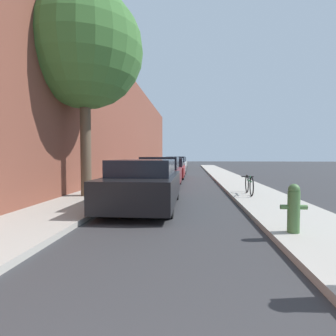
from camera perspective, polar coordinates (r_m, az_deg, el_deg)
name	(u,v)px	position (r m, az deg, el deg)	size (l,w,h in m)	color
ground_plane	(183,182)	(15.94, 3.09, -2.87)	(120.00, 120.00, 0.00)	#333335
sidewalk_left	(133,180)	(16.28, -7.18, -2.56)	(2.00, 52.00, 0.12)	#ADA89E
sidewalk_right	(234,181)	(16.11, 13.47, -2.66)	(2.00, 52.00, 0.12)	#ADA89E
building_facade_left	(110,119)	(16.69, -11.86, 9.97)	(0.70, 52.00, 7.35)	brown
parked_car_black	(144,184)	(8.07, -4.89, -3.32)	(1.86, 4.52, 1.39)	black
parked_car_maroon	(161,173)	(13.15, -1.52, -1.01)	(1.87, 4.25, 1.45)	black
parked_car_red	(171,169)	(18.53, 0.55, -0.14)	(1.85, 4.38, 1.35)	black
parked_car_white	(176,165)	(23.78, 1.66, 0.57)	(1.72, 4.35, 1.44)	black
parked_car_grey	(177,164)	(29.60, 1.95, 0.93)	(1.91, 3.97, 1.43)	black
parked_car_champagne	(180,163)	(34.49, 2.42, 1.12)	(1.81, 4.20, 1.36)	black
street_tree_near	(85,50)	(10.56, -16.90, 22.28)	(3.98, 3.98, 6.98)	brown
fire_hydrant	(294,208)	(5.47, 24.57, -7.45)	(0.46, 0.21, 0.88)	#47703D
bicycle	(249,185)	(10.31, 16.45, -3.33)	(0.44, 1.64, 0.67)	black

